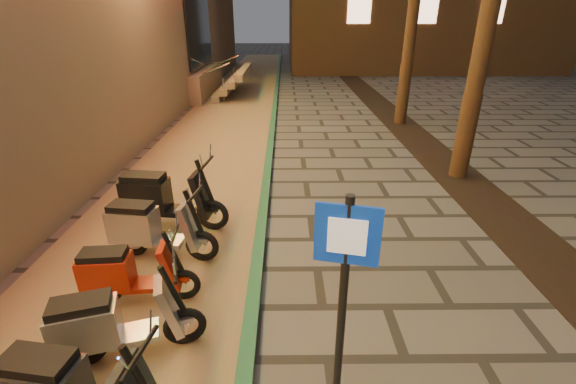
{
  "coord_description": "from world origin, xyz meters",
  "views": [
    {
      "loc": [
        -0.48,
        -1.4,
        3.4
      ],
      "look_at": [
        -0.44,
        3.46,
        1.2
      ],
      "focal_mm": 24.0,
      "sensor_mm": 36.0,
      "label": 1
    }
  ],
  "objects_px": {
    "scooter_7": "(125,274)",
    "scooter_8": "(150,228)",
    "scooter_6": "(111,324)",
    "scooter_9": "(162,198)",
    "pedestrian_sign": "(344,286)"
  },
  "relations": [
    {
      "from": "pedestrian_sign",
      "to": "scooter_8",
      "type": "height_order",
      "value": "pedestrian_sign"
    },
    {
      "from": "scooter_7",
      "to": "scooter_8",
      "type": "distance_m",
      "value": 1.05
    },
    {
      "from": "scooter_6",
      "to": "scooter_8",
      "type": "relative_size",
      "value": 0.92
    },
    {
      "from": "scooter_9",
      "to": "scooter_7",
      "type": "bearing_deg",
      "value": -80.55
    },
    {
      "from": "scooter_9",
      "to": "scooter_8",
      "type": "bearing_deg",
      "value": -78.2
    },
    {
      "from": "scooter_7",
      "to": "scooter_9",
      "type": "distance_m",
      "value": 2.0
    },
    {
      "from": "scooter_7",
      "to": "scooter_9",
      "type": "xyz_separation_m",
      "value": [
        -0.1,
        2.0,
        0.12
      ]
    },
    {
      "from": "scooter_6",
      "to": "scooter_9",
      "type": "bearing_deg",
      "value": 79.21
    },
    {
      "from": "scooter_6",
      "to": "scooter_9",
      "type": "height_order",
      "value": "scooter_9"
    },
    {
      "from": "scooter_6",
      "to": "scooter_7",
      "type": "height_order",
      "value": "scooter_6"
    },
    {
      "from": "pedestrian_sign",
      "to": "scooter_8",
      "type": "xyz_separation_m",
      "value": [
        -2.51,
        2.61,
        -0.95
      ]
    },
    {
      "from": "scooter_7",
      "to": "scooter_8",
      "type": "bearing_deg",
      "value": 86.12
    },
    {
      "from": "scooter_8",
      "to": "scooter_7",
      "type": "bearing_deg",
      "value": -81.58
    },
    {
      "from": "pedestrian_sign",
      "to": "scooter_6",
      "type": "bearing_deg",
      "value": 177.51
    },
    {
      "from": "scooter_8",
      "to": "scooter_9",
      "type": "distance_m",
      "value": 0.95
    }
  ]
}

